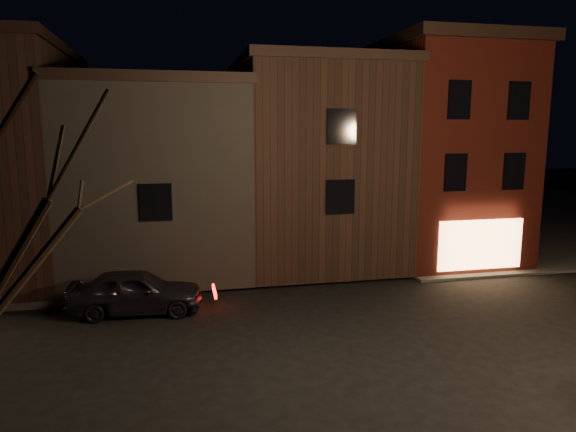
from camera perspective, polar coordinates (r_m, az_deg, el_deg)
The scene contains 6 objects.
ground at distance 16.37m, azimuth 6.58°, elevation -13.51°, with size 120.00×120.00×0.00m, color black.
sidewalk_far_right at distance 42.84m, azimuth 23.45°, elevation 0.25°, with size 30.00×30.00×0.12m, color #2D2B28.
corner_building at distance 27.04m, azimuth 16.45°, elevation 7.05°, with size 6.50×8.50×10.50m.
row_building_a at distance 25.60m, azimuth 2.32°, elevation 6.05°, with size 7.30×10.30×9.40m.
row_building_b at distance 24.81m, azimuth -14.16°, elevation 4.49°, with size 7.80×10.30×8.40m.
parked_car_a at distance 18.99m, azimuth -16.55°, elevation -8.04°, with size 1.85×4.60×1.57m, color black.
Camera 1 is at (-5.00, -14.21, 6.39)m, focal length 32.00 mm.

